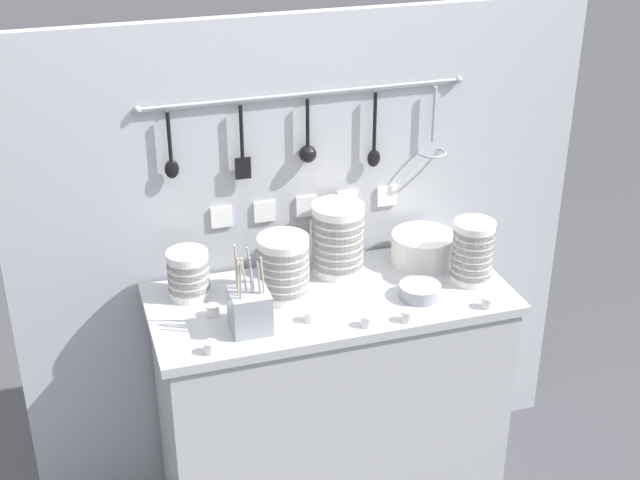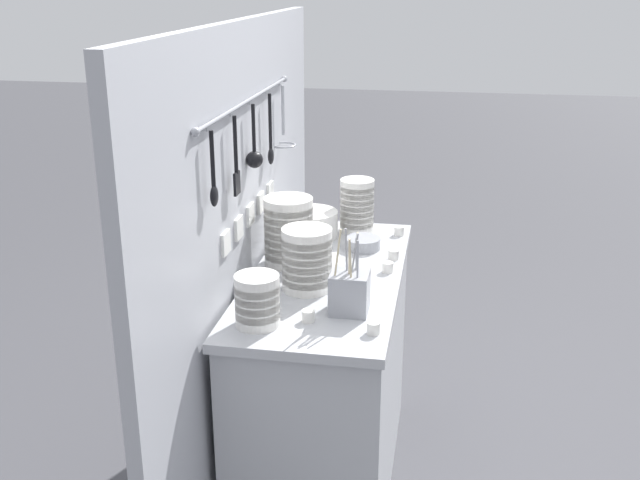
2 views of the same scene
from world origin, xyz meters
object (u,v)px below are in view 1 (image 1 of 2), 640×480
Objects in this scene: bowl_stack_short_front at (188,274)px; cup_back_right at (211,347)px; cup_by_caddy at (311,316)px; cup_edge_near at (213,310)px; cup_back_left at (407,316)px; cup_front_left at (367,321)px; bowl_stack_nested_right at (284,267)px; steel_mixing_bowl at (420,291)px; plate_stack at (423,248)px; cup_edge_far at (487,302)px; cutlery_caddy at (250,310)px; bowl_stack_back_corner at (338,239)px; bowl_stack_tall_left at (473,252)px.

cup_back_right is at bearing -89.84° from bowl_stack_short_front.
cup_by_caddy is 1.00× the size of cup_edge_near.
cup_back_left is 0.12m from cup_front_left.
cup_edge_near is at bearing -71.43° from bowl_stack_short_front.
bowl_stack_nested_right is at bearing 41.10° from cup_back_right.
bowl_stack_short_front is at bearing 162.08° from steel_mixing_bowl.
bowl_stack_nested_right is at bearing 127.70° from cup_front_left.
plate_stack is 0.75m from cup_edge_near.
cup_back_left is at bearing 180.00° from cup_edge_far.
cup_back_right is at bearing -103.15° from cup_edge_near.
cup_back_left is 0.59m from cup_back_right.
cup_by_caddy is 1.00× the size of cup_edge_far.
cutlery_caddy is at bearing -159.56° from plate_stack.
steel_mixing_bowl is 0.69m from cup_back_right.
bowl_stack_back_corner is 0.48m from cup_edge_near.
cup_back_right is at bearing -157.25° from plate_stack.
bowl_stack_tall_left reaches higher than bowl_stack_nested_right.
cutlery_caddy is 7.03× the size of cup_back_left.
cutlery_caddy is 0.47m from cup_back_left.
cutlery_caddy is 7.03× the size of cup_front_left.
cup_back_left is at bearing -20.43° from cup_edge_near.
cup_back_left and cup_front_left have the same top height.
cup_by_caddy is at bearing -174.41° from steel_mixing_bowl.
steel_mixing_bowl is (0.68, -0.22, -0.06)m from bowl_stack_short_front.
steel_mixing_bowl reaches higher than cup_back_left.
cutlery_caddy is at bearing 165.66° from cup_front_left.
steel_mixing_bowl is at bearing 9.44° from cup_back_right.
cup_back_left is 1.00× the size of cup_edge_far.
bowl_stack_back_corner is at bearing 135.52° from cup_edge_far.
bowl_stack_short_front is 4.00× the size of cup_edge_near.
steel_mixing_bowl is 3.41× the size of cup_back_left.
bowl_stack_tall_left is at bearing 8.47° from cup_by_caddy.
cup_by_caddy and cup_front_left have the same top height.
cup_front_left is at bearing -24.66° from cup_edge_near.
cup_front_left is (-0.41, -0.16, -0.09)m from bowl_stack_tall_left.
bowl_stack_nested_right reaches higher than cup_by_caddy.
bowl_stack_tall_left is at bearing 21.19° from cup_front_left.
cutlery_caddy is 7.03× the size of cup_edge_near.
cup_back_right is (-0.05, -0.20, 0.00)m from cup_edge_near.
bowl_stack_nested_right is 0.22m from cutlery_caddy.
bowl_stack_back_corner is 0.61m from cup_back_right.
bowl_stack_short_front is 0.57× the size of cutlery_caddy.
bowl_stack_short_front is 4.00× the size of cup_edge_far.
bowl_stack_back_corner is 0.52m from cup_edge_far.
cutlery_caddy is 0.35m from cup_front_left.
cup_back_left is at bearing -11.70° from cutlery_caddy.
bowl_stack_nested_right is 0.63m from cup_edge_far.
cutlery_caddy reaches higher than steel_mixing_bowl.
cup_by_caddy is 1.00× the size of cup_front_left.
steel_mixing_bowl is at bearing -115.05° from plate_stack.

